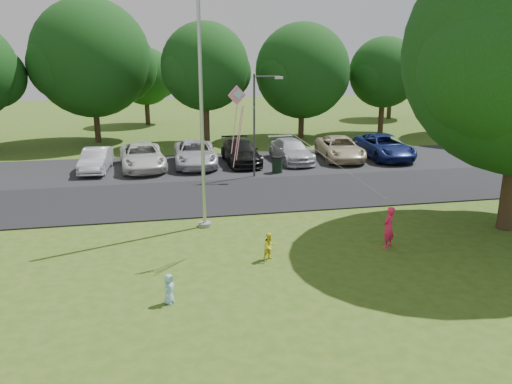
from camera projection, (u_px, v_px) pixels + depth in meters
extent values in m
plane|color=#355316|center=(330.00, 272.00, 15.82)|extent=(120.00, 120.00, 0.00)
cube|color=black|center=(269.00, 193.00, 24.30)|extent=(60.00, 6.00, 0.06)
cube|color=black|center=(245.00, 164.00, 30.43)|extent=(42.00, 7.00, 0.06)
cylinder|color=#B7BABF|center=(201.00, 100.00, 18.50)|extent=(0.14, 0.14, 10.00)
cylinder|color=gray|center=(205.00, 224.00, 19.86)|extent=(0.50, 0.50, 0.16)
cylinder|color=#3F3F44|center=(254.00, 127.00, 26.73)|extent=(0.11, 0.11, 5.57)
cylinder|color=#3F3F44|center=(267.00, 76.00, 26.04)|extent=(1.30, 0.25, 0.08)
cube|color=silver|center=(279.00, 78.00, 26.10)|extent=(0.44, 0.26, 0.13)
cylinder|color=black|center=(277.00, 166.00, 28.21)|extent=(0.58, 0.58, 0.92)
cylinder|color=black|center=(277.00, 157.00, 28.08)|extent=(0.62, 0.62, 0.05)
cylinder|color=#332316|center=(510.00, 185.00, 19.17)|extent=(0.62, 0.62, 3.57)
sphere|color=#0E330E|center=(504.00, 67.00, 16.56)|extent=(5.34, 5.34, 5.34)
sphere|color=#0E330E|center=(488.00, 69.00, 16.59)|extent=(4.63, 4.63, 4.63)
cylinder|color=#332316|center=(97.00, 121.00, 37.38)|extent=(0.44, 0.44, 3.19)
sphere|color=#0E330E|center=(91.00, 58.00, 36.12)|extent=(8.50, 8.50, 8.50)
sphere|color=#0E330E|center=(120.00, 67.00, 37.46)|extent=(5.53, 5.53, 5.53)
sphere|color=#0E330E|center=(65.00, 65.00, 34.92)|extent=(5.10, 5.10, 5.10)
cylinder|color=#332316|center=(207.00, 121.00, 36.65)|extent=(0.44, 0.44, 3.43)
sphere|color=#0E330E|center=(205.00, 66.00, 35.57)|extent=(6.27, 6.27, 6.27)
sphere|color=#0E330E|center=(224.00, 73.00, 36.56)|extent=(4.07, 4.07, 4.07)
sphere|color=#0E330E|center=(188.00, 71.00, 34.69)|extent=(3.76, 3.76, 3.76)
cylinder|color=#332316|center=(301.00, 121.00, 39.37)|extent=(0.44, 0.44, 2.66)
sphere|color=#0E330E|center=(302.00, 71.00, 38.30)|extent=(7.27, 7.27, 7.27)
sphere|color=#0E330E|center=(320.00, 77.00, 39.44)|extent=(4.72, 4.72, 4.72)
sphere|color=#0E330E|center=(287.00, 76.00, 37.28)|extent=(4.36, 4.36, 4.36)
cylinder|color=#332316|center=(381.00, 116.00, 41.33)|extent=(0.44, 0.44, 3.02)
sphere|color=#0E330E|center=(384.00, 72.00, 40.37)|extent=(5.67, 5.67, 5.67)
sphere|color=#0E330E|center=(395.00, 77.00, 41.26)|extent=(3.68, 3.68, 3.68)
sphere|color=#0E330E|center=(374.00, 76.00, 39.56)|extent=(3.40, 3.40, 3.40)
cylinder|color=#332316|center=(497.00, 114.00, 40.43)|extent=(0.44, 0.44, 3.42)
sphere|color=#0E330E|center=(505.00, 53.00, 39.11)|extent=(8.77, 8.77, 8.77)
sphere|color=#0E330E|center=(493.00, 59.00, 37.87)|extent=(5.26, 5.26, 5.26)
cylinder|color=#332316|center=(147.00, 111.00, 46.40)|extent=(0.44, 0.44, 2.60)
sphere|color=#0E330E|center=(145.00, 76.00, 45.54)|extent=(5.20, 5.20, 5.20)
sphere|color=#0E330E|center=(158.00, 80.00, 46.36)|extent=(3.38, 3.38, 3.38)
sphere|color=#0E330E|center=(134.00, 80.00, 44.81)|extent=(3.12, 3.12, 3.12)
cylinder|color=#332316|center=(389.00, 106.00, 50.42)|extent=(0.44, 0.44, 2.60)
sphere|color=#0E330E|center=(392.00, 74.00, 49.56)|extent=(5.20, 5.20, 5.20)
sphere|color=#0E330E|center=(400.00, 78.00, 50.37)|extent=(3.38, 3.38, 3.38)
sphere|color=#0E330E|center=(385.00, 77.00, 48.82)|extent=(3.12, 3.12, 3.12)
imported|color=silver|center=(96.00, 160.00, 28.43)|extent=(1.67, 4.07, 1.31)
imported|color=silver|center=(142.00, 156.00, 29.06)|extent=(2.89, 5.42, 1.45)
imported|color=silver|center=(195.00, 153.00, 29.88)|extent=(2.53, 5.29, 1.45)
imported|color=black|center=(241.00, 152.00, 30.39)|extent=(2.07, 4.87, 1.40)
imported|color=silver|center=(291.00, 151.00, 30.92)|extent=(2.23, 4.79, 1.35)
imported|color=#C6B793|center=(340.00, 148.00, 31.56)|extent=(2.83, 5.30, 1.42)
imported|color=navy|center=(384.00, 147.00, 31.90)|extent=(2.53, 5.39, 1.49)
imported|color=#FE2158|center=(389.00, 227.00, 17.60)|extent=(0.65, 0.62, 1.50)
imported|color=yellow|center=(270.00, 246.00, 16.59)|extent=(0.57, 0.52, 0.95)
imported|color=#94CEE2|center=(169.00, 289.00, 13.75)|extent=(0.46, 0.50, 0.87)
cube|color=pink|center=(237.00, 95.00, 16.06)|extent=(0.61, 0.23, 0.63)
cube|color=#8CC6E5|center=(239.00, 95.00, 16.03)|extent=(0.30, 0.12, 0.30)
cylinder|color=white|center=(317.00, 150.00, 16.70)|extent=(5.27, 0.76, 3.68)
cylinder|color=pink|center=(234.00, 129.00, 16.34)|extent=(0.21, 0.27, 1.68)
cylinder|color=pink|center=(240.00, 133.00, 16.46)|extent=(0.23, 0.44, 1.92)
cylinder|color=pink|center=(238.00, 138.00, 16.36)|extent=(0.25, 0.64, 2.14)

